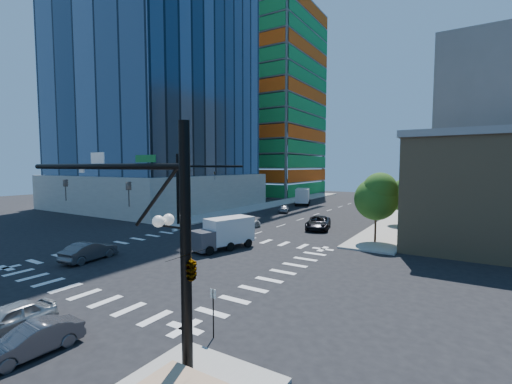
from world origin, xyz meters
The scene contains 19 objects.
ground centered at (0.00, 0.00, 0.00)m, with size 160.00×160.00×0.00m, color black.
road_markings centered at (0.00, 0.00, 0.01)m, with size 20.00×20.00×0.01m, color silver.
sidewalk_ne centered at (12.50, 40.00, 0.07)m, with size 5.00×60.00×0.15m, color gray.
sidewalk_nw centered at (-12.50, 40.00, 0.07)m, with size 5.00×60.00×0.15m, color gray.
office_tower centered at (-30.00, 25.00, 35.13)m, with size 30.00×30.00×71.00m.
construction_building centered at (-27.41, 61.93, 24.61)m, with size 25.16×34.50×70.60m.
signal_mast_se centered at (10.60, -11.50, 5.01)m, with size 10.51×2.48×9.00m.
signal_mast_nw centered at (-10.00, 11.50, 5.49)m, with size 10.20×0.40×9.00m.
tree_south centered at (12.63, 13.90, 4.69)m, with size 4.16×4.16×6.82m.
tree_north centered at (12.93, 25.90, 3.99)m, with size 3.54×3.52×5.78m.
no_parking_sign centered at (10.70, -9.00, 1.38)m, with size 0.30×0.06×2.20m.
car_nb_near centered at (2.65, -13.64, 0.68)m, with size 1.60×3.99×1.36m, color #9B9FA2.
car_nb_right centered at (5.41, -13.91, 0.62)m, with size 1.31×3.75×1.23m, color #4A494E.
car_nb_far centered at (4.95, 18.15, 0.78)m, with size 2.60×5.64×1.57m, color black.
car_sb_near centered at (-3.37, 13.88, 0.77)m, with size 2.14×5.28×1.53m, color silver.
car_sb_mid centered at (-5.41, 29.44, 0.65)m, with size 1.54×3.82×1.30m, color #9A9BA1.
car_sb_cross centered at (-5.67, -4.43, 0.75)m, with size 1.59×4.57×1.50m, color #47484C.
box_truck_near centered at (1.18, 4.05, 1.25)m, with size 3.71×5.82×2.83m.
box_truck_far centered at (-7.37, 41.46, 1.43)m, with size 4.58×6.69×3.23m.
Camera 1 is at (19.94, -20.41, 7.56)m, focal length 24.00 mm.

